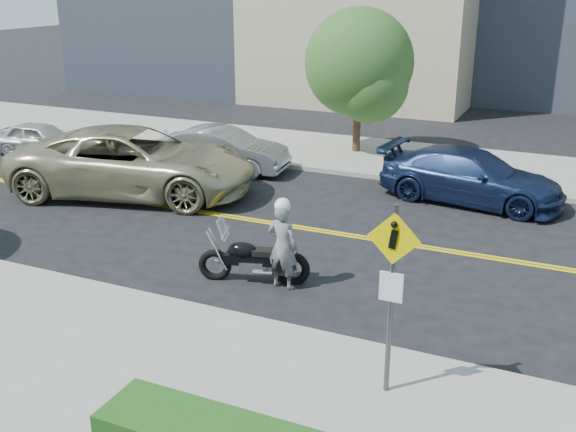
% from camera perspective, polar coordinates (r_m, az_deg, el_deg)
% --- Properties ---
extents(ground_plane, '(120.00, 120.00, 0.00)m').
position_cam_1_polar(ground_plane, '(17.40, 0.89, -0.97)').
color(ground_plane, black).
rests_on(ground_plane, ground).
extents(sidewalk_near, '(60.00, 5.00, 0.15)m').
position_cam_1_polar(sidewalk_near, '(11.57, -14.46, -12.58)').
color(sidewalk_near, '#9E9B91').
rests_on(sidewalk_near, ground_plane).
extents(sidewalk_far, '(60.00, 5.00, 0.15)m').
position_cam_1_polar(sidewalk_far, '(24.14, 8.04, 4.92)').
color(sidewalk_far, '#9E9B91').
rests_on(sidewalk_far, ground_plane).
extents(pedestrian_sign, '(0.78, 0.08, 3.00)m').
position_cam_1_polar(pedestrian_sign, '(9.86, 8.77, -5.60)').
color(pedestrian_sign, '#4C4C51').
rests_on(pedestrian_sign, sidewalk_near).
extents(motorcyclist, '(0.70, 0.48, 1.96)m').
position_cam_1_polar(motorcyclist, '(13.74, -0.46, -2.37)').
color(motorcyclist, '#9A9B9F').
rests_on(motorcyclist, ground).
extents(motorcycle, '(2.40, 1.35, 1.40)m').
position_cam_1_polar(motorcycle, '(14.15, -2.90, -2.94)').
color(motorcycle, black).
rests_on(motorcycle, ground).
extents(suv, '(7.68, 4.92, 1.97)m').
position_cam_1_polar(suv, '(20.32, -12.90, 4.48)').
color(suv, tan).
rests_on(suv, ground).
extents(parked_car_white, '(3.65, 1.81, 1.20)m').
position_cam_1_polar(parked_car_white, '(26.00, -20.17, 6.16)').
color(parked_car_white, silver).
rests_on(parked_car_white, ground).
extents(parked_car_silver, '(4.51, 2.02, 1.44)m').
position_cam_1_polar(parked_car_silver, '(22.43, -5.56, 5.60)').
color(parked_car_silver, gray).
rests_on(parked_car_silver, ground).
extents(parked_car_blue, '(5.41, 2.76, 1.51)m').
position_cam_1_polar(parked_car_blue, '(19.87, 15.24, 3.25)').
color(parked_car_blue, navy).
rests_on(parked_car_blue, ground).
extents(tree_far_a, '(3.80, 3.80, 5.20)m').
position_cam_1_polar(tree_far_a, '(24.09, 6.02, 12.77)').
color(tree_far_a, '#382619').
rests_on(tree_far_a, ground).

